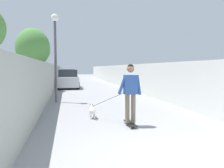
% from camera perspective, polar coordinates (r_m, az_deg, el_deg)
% --- Properties ---
extents(ground_plane, '(80.00, 80.00, 0.00)m').
position_cam_1_polar(ground_plane, '(17.58, -5.53, -1.25)').
color(ground_plane, gray).
extents(wall_left, '(48.00, 0.30, 1.95)m').
position_cam_1_polar(wall_left, '(15.45, -15.82, 1.48)').
color(wall_left, '#999E93').
rests_on(wall_left, ground).
extents(fence_right, '(48.00, 0.30, 1.95)m').
position_cam_1_polar(fence_right, '(16.17, 5.83, 1.73)').
color(fence_right, silver).
rests_on(fence_right, ground).
extents(tree_left_mid, '(1.97, 1.97, 4.29)m').
position_cam_1_polar(tree_left_mid, '(22.60, -18.53, 8.10)').
color(tree_left_mid, '#473523').
rests_on(tree_left_mid, ground).
extents(tree_left_far, '(2.38, 2.38, 4.52)m').
position_cam_1_polar(tree_left_far, '(16.63, -20.19, 8.98)').
color(tree_left_far, '#473523').
rests_on(tree_left_far, ground).
extents(lamp_post, '(0.36, 0.36, 4.28)m').
position_cam_1_polar(lamp_post, '(10.96, -14.78, 10.66)').
color(lamp_post, '#4C4C51').
rests_on(lamp_post, ground).
extents(skateboard, '(0.80, 0.20, 0.08)m').
position_cam_1_polar(skateboard, '(6.41, 4.84, -10.33)').
color(skateboard, black).
rests_on(skateboard, ground).
extents(person_skateboarder, '(0.22, 0.71, 1.71)m').
position_cam_1_polar(person_skateboarder, '(6.23, 4.90, -1.22)').
color(person_skateboarder, '#726651').
rests_on(person_skateboarder, skateboard).
extents(dog, '(1.47, 1.09, 1.06)m').
position_cam_1_polar(dog, '(7.29, -5.22, -6.88)').
color(dog, white).
rests_on(dog, ground).
extents(car_near, '(3.97, 1.80, 1.54)m').
position_cam_1_polar(car_near, '(18.64, -11.58, 1.20)').
color(car_near, silver).
rests_on(car_near, ground).
extents(car_far, '(3.99, 1.80, 1.54)m').
position_cam_1_polar(car_far, '(25.52, -11.65, 2.00)').
color(car_far, '#336B38').
rests_on(car_far, ground).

